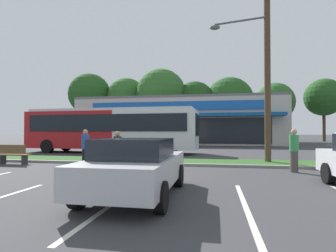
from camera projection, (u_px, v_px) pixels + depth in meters
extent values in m
cube|color=#2D5B23|center=(174.00, 161.00, 13.54)|extent=(56.00, 2.20, 0.12)
cube|color=gray|center=(170.00, 164.00, 12.34)|extent=(56.00, 0.24, 0.12)
cube|color=silver|center=(115.00, 202.00, 6.02)|extent=(0.12, 4.80, 0.01)
cube|color=silver|center=(246.00, 209.00, 5.49)|extent=(0.12, 4.80, 0.01)
cube|color=#BCB7AD|center=(181.00, 123.00, 35.33)|extent=(24.72, 11.11, 5.42)
cube|color=black|center=(175.00, 131.00, 29.80)|extent=(20.76, 0.08, 2.82)
cube|color=#0F4C8C|center=(174.00, 115.00, 29.19)|extent=(23.23, 1.40, 0.35)
cube|color=#1959AD|center=(175.00, 106.00, 29.82)|extent=(19.77, 0.16, 0.98)
cube|color=slate|center=(181.00, 101.00, 35.38)|extent=(24.72, 11.11, 0.30)
cylinder|color=#473323|center=(90.00, 125.00, 47.14)|extent=(0.44, 0.44, 5.40)
sphere|color=#23511E|center=(90.00, 94.00, 47.24)|extent=(7.39, 7.39, 7.39)
cylinder|color=#473323|center=(126.00, 126.00, 47.37)|extent=(0.44, 0.44, 4.82)
sphere|color=#2D6026|center=(126.00, 98.00, 47.47)|extent=(7.19, 7.19, 7.19)
cylinder|color=#473323|center=(161.00, 126.00, 44.68)|extent=(0.44, 0.44, 4.80)
sphere|color=#2D6026|center=(161.00, 94.00, 44.78)|extent=(8.36, 8.36, 8.36)
cylinder|color=#473323|center=(195.00, 128.00, 44.60)|extent=(0.44, 0.44, 4.18)
sphere|color=#1E4719|center=(195.00, 101.00, 44.69)|extent=(6.63, 6.63, 6.63)
cylinder|color=#473323|center=(230.00, 130.00, 44.27)|extent=(0.44, 0.44, 3.59)
sphere|color=#23511E|center=(229.00, 101.00, 44.36)|extent=(8.03, 8.03, 8.03)
cylinder|color=#473323|center=(275.00, 129.00, 40.04)|extent=(0.44, 0.44, 3.85)
sphere|color=#2D6026|center=(275.00, 102.00, 40.11)|extent=(5.79, 5.79, 5.79)
cylinder|color=#473323|center=(324.00, 126.00, 40.43)|extent=(0.44, 0.44, 4.65)
sphere|color=#23511E|center=(324.00, 97.00, 40.51)|extent=(5.68, 5.68, 5.68)
cylinder|color=#4C3826|center=(267.00, 61.00, 13.03)|extent=(0.30, 0.30, 10.09)
cylinder|color=#59595B|center=(240.00, 21.00, 13.56)|extent=(2.56, 0.64, 0.10)
ellipsoid|color=#59595B|center=(215.00, 28.00, 14.05)|extent=(0.56, 0.32, 0.24)
cube|color=#AD191E|center=(76.00, 130.00, 20.16)|extent=(7.07, 2.76, 2.70)
cube|color=silver|center=(157.00, 130.00, 18.85)|extent=(5.80, 2.72, 2.70)
cube|color=silver|center=(111.00, 110.00, 19.60)|extent=(12.27, 2.66, 0.20)
cube|color=black|center=(103.00, 123.00, 18.30)|extent=(11.70, 0.41, 1.19)
cube|color=black|center=(197.00, 125.00, 18.25)|extent=(0.12, 2.17, 1.51)
cylinder|color=black|center=(173.00, 146.00, 19.78)|extent=(1.01, 0.33, 1.00)
cylinder|color=black|center=(166.00, 148.00, 17.48)|extent=(1.01, 0.33, 1.00)
cylinder|color=black|center=(106.00, 145.00, 20.89)|extent=(1.01, 0.33, 1.00)
cylinder|color=black|center=(91.00, 147.00, 18.60)|extent=(1.01, 0.33, 1.00)
cylinder|color=black|center=(66.00, 145.00, 21.62)|extent=(1.01, 0.33, 1.00)
cylinder|color=black|center=(47.00, 146.00, 19.32)|extent=(1.01, 0.33, 1.00)
cube|color=brown|center=(14.00, 155.00, 13.00)|extent=(1.60, 0.45, 0.06)
cube|color=brown|center=(11.00, 149.00, 12.81)|extent=(1.60, 0.06, 0.44)
cube|color=#333338|center=(25.00, 160.00, 12.89)|extent=(0.08, 0.36, 0.45)
cube|color=#333338|center=(3.00, 159.00, 13.10)|extent=(0.08, 0.36, 0.45)
cylinder|color=black|center=(328.00, 173.00, 8.10)|extent=(0.22, 0.64, 0.64)
cube|color=#B7B7BC|center=(137.00, 170.00, 6.61)|extent=(1.85, 4.12, 0.65)
cube|color=black|center=(134.00, 148.00, 6.41)|extent=(1.63, 1.85, 0.46)
cylinder|color=black|center=(121.00, 174.00, 8.01)|extent=(0.22, 0.64, 0.64)
cylinder|color=black|center=(179.00, 176.00, 7.70)|extent=(0.22, 0.64, 0.64)
cylinder|color=black|center=(78.00, 193.00, 5.50)|extent=(0.22, 0.64, 0.64)
cylinder|color=black|center=(161.00, 197.00, 5.19)|extent=(0.22, 0.64, 0.64)
cube|color=navy|center=(110.00, 140.00, 26.56)|extent=(4.47, 1.78, 0.71)
cube|color=black|center=(112.00, 135.00, 26.53)|extent=(2.01, 1.57, 0.44)
cylinder|color=black|center=(93.00, 144.00, 25.97)|extent=(0.64, 0.22, 0.64)
cylinder|color=black|center=(101.00, 143.00, 27.63)|extent=(0.64, 0.22, 0.64)
cylinder|color=black|center=(120.00, 144.00, 25.47)|extent=(0.64, 0.22, 0.64)
cylinder|color=black|center=(126.00, 144.00, 27.14)|extent=(0.64, 0.22, 0.64)
cylinder|color=black|center=(85.00, 158.00, 11.90)|extent=(0.29, 0.29, 0.81)
cylinder|color=#264C99|center=(85.00, 142.00, 11.92)|extent=(0.34, 0.34, 0.64)
sphere|color=tan|center=(85.00, 132.00, 11.92)|extent=(0.22, 0.22, 0.22)
cylinder|color=#47423D|center=(117.00, 161.00, 10.95)|extent=(0.28, 0.28, 0.78)
cylinder|color=black|center=(117.00, 144.00, 10.97)|extent=(0.32, 0.32, 0.62)
sphere|color=tan|center=(118.00, 134.00, 10.97)|extent=(0.21, 0.21, 0.21)
cylinder|color=#47423D|center=(294.00, 162.00, 10.38)|extent=(0.29, 0.29, 0.82)
cylinder|color=#338C4C|center=(294.00, 143.00, 10.40)|extent=(0.34, 0.34, 0.65)
sphere|color=tan|center=(294.00, 132.00, 10.41)|extent=(0.23, 0.23, 0.23)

